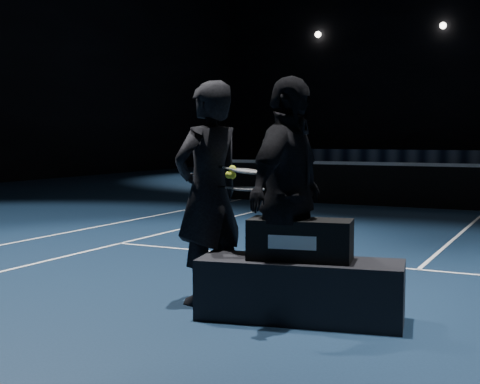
% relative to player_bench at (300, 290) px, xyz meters
% --- Properties ---
extents(net_post_left, '(0.10, 0.10, 1.10)m').
position_rel_player_bench_xyz_m(net_post_left, '(-5.95, 8.90, 0.30)').
color(net_post_left, black).
rests_on(net_post_left, floor).
extents(player_bench, '(1.73, 0.86, 0.50)m').
position_rel_player_bench_xyz_m(player_bench, '(0.00, 0.00, 0.00)').
color(player_bench, black).
rests_on(player_bench, floor).
extents(racket_bag, '(0.88, 0.51, 0.33)m').
position_rel_player_bench_xyz_m(racket_bag, '(0.00, 0.00, 0.41)').
color(racket_bag, black).
rests_on(racket_bag, player_bench).
extents(bag_signature, '(0.38, 0.08, 0.11)m').
position_rel_player_bench_xyz_m(bag_signature, '(0.00, -0.18, 0.41)').
color(bag_signature, white).
rests_on(bag_signature, racket_bag).
extents(player_a, '(0.70, 0.84, 1.98)m').
position_rel_player_bench_xyz_m(player_a, '(-0.94, 0.16, 0.74)').
color(player_a, black).
rests_on(player_a, floor).
extents(player_b, '(0.52, 1.18, 1.98)m').
position_rel_player_bench_xyz_m(player_b, '(-0.11, -0.01, 0.74)').
color(player_b, black).
rests_on(player_b, floor).
extents(racket_lower, '(0.71, 0.35, 0.03)m').
position_rel_player_bench_xyz_m(racket_lower, '(-0.50, 0.07, 0.80)').
color(racket_lower, black).
rests_on(racket_lower, player_a).
extents(racket_upper, '(0.70, 0.31, 0.10)m').
position_rel_player_bench_xyz_m(racket_upper, '(-0.54, 0.12, 0.95)').
color(racket_upper, black).
rests_on(racket_upper, player_b).
extents(tennis_balls, '(0.12, 0.10, 0.12)m').
position_rel_player_bench_xyz_m(tennis_balls, '(-0.69, 0.12, 0.93)').
color(tennis_balls, yellow).
rests_on(tennis_balls, racket_upper).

